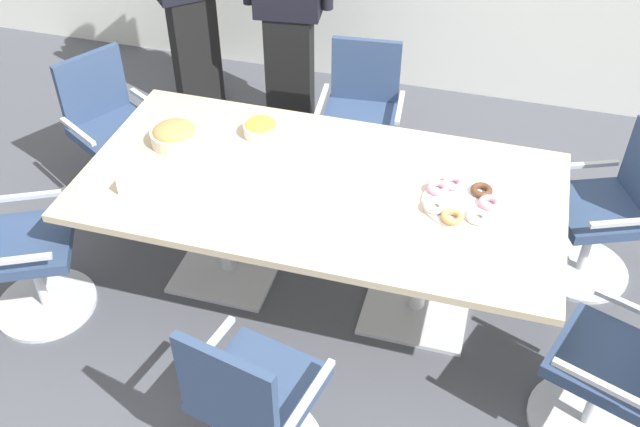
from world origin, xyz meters
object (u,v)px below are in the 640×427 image
object	(u,v)px
snack_bowl_chips_yellow	(261,127)
donut_platter	(461,202)
napkin_pile	(141,181)
office_chair_5	(606,216)
office_chair_3	(253,405)
office_chair_4	(619,375)
conference_table	(320,202)
office_chair_0	(361,123)
snack_bowl_cookies	(175,134)
person_standing_1	(288,4)
office_chair_2	(17,253)
office_chair_1	(114,136)

from	to	relation	value
snack_bowl_chips_yellow	donut_platter	distance (m)	1.16
napkin_pile	office_chair_5	bearing A→B (deg)	20.21
office_chair_3	office_chair_4	world-z (taller)	same
conference_table	napkin_pile	size ratio (longest dim) A/B	14.33
office_chair_0	conference_table	bearing A→B (deg)	86.64
office_chair_5	donut_platter	world-z (taller)	office_chair_5
snack_bowl_cookies	napkin_pile	size ratio (longest dim) A/B	1.55
office_chair_0	office_chair_4	xyz separation A→B (m)	(1.54, -1.63, 0.00)
conference_table	office_chair_0	world-z (taller)	office_chair_0
donut_platter	office_chair_4	bearing A→B (deg)	-34.23
conference_table	person_standing_1	world-z (taller)	person_standing_1
office_chair_2	snack_bowl_cookies	distance (m)	1.01
office_chair_3	office_chair_5	size ratio (longest dim) A/B	1.00
office_chair_4	office_chair_1	bearing A→B (deg)	91.07
donut_platter	napkin_pile	world-z (taller)	napkin_pile
office_chair_4	snack_bowl_cookies	xyz separation A→B (m)	(-2.34, 0.65, 0.40)
office_chair_0	office_chair_1	world-z (taller)	same
office_chair_3	napkin_pile	size ratio (longest dim) A/B	5.43
person_standing_1	donut_platter	size ratio (longest dim) A/B	4.71
conference_table	office_chair_1	bearing A→B (deg)	160.38
snack_bowl_chips_yellow	napkin_pile	distance (m)	0.73
office_chair_4	snack_bowl_cookies	world-z (taller)	office_chair_4
office_chair_0	napkin_pile	bearing A→B (deg)	54.64
snack_bowl_chips_yellow	donut_platter	xyz separation A→B (m)	(1.12, -0.30, -0.03)
office_chair_0	snack_bowl_chips_yellow	world-z (taller)	office_chair_0
office_chair_4	donut_platter	xyz separation A→B (m)	(-0.80, 0.55, 0.36)
person_standing_1	office_chair_5	bearing A→B (deg)	147.44
office_chair_4	office_chair_5	size ratio (longest dim) A/B	1.00
office_chair_2	napkin_pile	xyz separation A→B (m)	(0.62, 0.29, 0.39)
conference_table	office_chair_2	xyz separation A→B (m)	(-1.46, -0.57, -0.22)
office_chair_2	napkin_pile	distance (m)	0.79
office_chair_0	office_chair_2	xyz separation A→B (m)	(-1.42, -1.67, 0.00)
snack_bowl_cookies	napkin_pile	distance (m)	0.41
office_chair_0	donut_platter	bearing A→B (deg)	118.74
conference_table	office_chair_5	distance (m)	1.58
person_standing_1	napkin_pile	world-z (taller)	person_standing_1
office_chair_1	napkin_pile	distance (m)	1.11
office_chair_5	snack_bowl_cookies	bearing A→B (deg)	78.04
office_chair_3	napkin_pile	world-z (taller)	office_chair_3
person_standing_1	snack_bowl_chips_yellow	distance (m)	1.30
office_chair_2	office_chair_5	size ratio (longest dim) A/B	1.00
office_chair_1	office_chair_2	xyz separation A→B (m)	(0.03, -1.10, 0.00)
office_chair_1	office_chair_4	xyz separation A→B (m)	(2.99, -1.06, 0.00)
conference_table	office_chair_3	xyz separation A→B (m)	(0.02, -1.10, -0.22)
office_chair_1	office_chair_5	distance (m)	2.95
office_chair_0	snack_bowl_chips_yellow	xyz separation A→B (m)	(-0.38, -0.78, 0.39)
conference_table	office_chair_0	bearing A→B (deg)	92.11
snack_bowl_cookies	donut_platter	world-z (taller)	snack_bowl_cookies
office_chair_1	office_chair_3	world-z (taller)	same
office_chair_3	donut_platter	size ratio (longest dim) A/B	2.43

